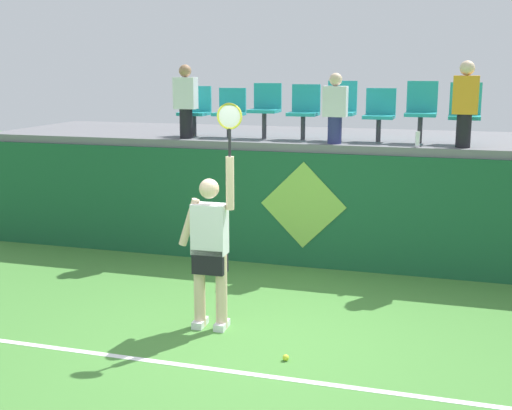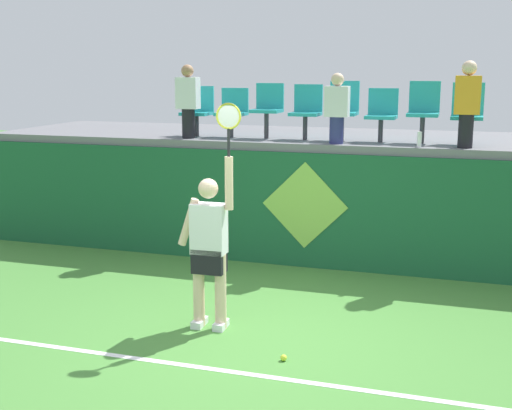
# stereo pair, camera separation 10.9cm
# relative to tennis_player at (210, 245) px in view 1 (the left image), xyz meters

# --- Properties ---
(ground_plane) EXTENTS (40.00, 40.00, 0.00)m
(ground_plane) POSITION_rel_tennis_player_xyz_m (0.54, -0.16, -0.96)
(ground_plane) COLOR #478438
(court_back_wall) EXTENTS (11.09, 0.20, 1.69)m
(court_back_wall) POSITION_rel_tennis_player_xyz_m (0.54, 2.74, -0.12)
(court_back_wall) COLOR #195633
(court_back_wall) RESTS_ON ground_plane
(spectator_platform) EXTENTS (11.09, 2.83, 0.12)m
(spectator_platform) POSITION_rel_tennis_player_xyz_m (0.54, 4.11, 0.79)
(spectator_platform) COLOR slate
(spectator_platform) RESTS_ON court_back_wall
(court_baseline_stripe) EXTENTS (9.98, 0.08, 0.01)m
(court_baseline_stripe) POSITION_rel_tennis_player_xyz_m (0.54, -1.03, -0.96)
(court_baseline_stripe) COLOR white
(court_baseline_stripe) RESTS_ON ground_plane
(tennis_player) EXTENTS (0.75, 0.27, 2.53)m
(tennis_player) POSITION_rel_tennis_player_xyz_m (0.00, 0.00, 0.00)
(tennis_player) COLOR white
(tennis_player) RESTS_ON ground_plane
(tennis_ball) EXTENTS (0.07, 0.07, 0.07)m
(tennis_ball) POSITION_rel_tennis_player_xyz_m (1.03, -0.63, -0.93)
(tennis_ball) COLOR #D1E533
(tennis_ball) RESTS_ON ground_plane
(water_bottle) EXTENTS (0.06, 0.06, 0.22)m
(water_bottle) POSITION_rel_tennis_player_xyz_m (2.01, 2.79, 0.96)
(water_bottle) COLOR white
(water_bottle) RESTS_ON spectator_platform
(stadium_chair_0) EXTENTS (0.44, 0.42, 0.79)m
(stadium_chair_0) POSITION_rel_tennis_player_xyz_m (-1.51, 3.39, 1.28)
(stadium_chair_0) COLOR #38383D
(stadium_chair_0) RESTS_ON spectator_platform
(stadium_chair_1) EXTENTS (0.44, 0.42, 0.76)m
(stadium_chair_1) POSITION_rel_tennis_player_xyz_m (-0.92, 3.38, 1.27)
(stadium_chair_1) COLOR #38383D
(stadium_chair_1) RESTS_ON spectator_platform
(stadium_chair_2) EXTENTS (0.44, 0.42, 0.84)m
(stadium_chair_2) POSITION_rel_tennis_player_xyz_m (-0.34, 3.38, 1.33)
(stadium_chair_2) COLOR #38383D
(stadium_chair_2) RESTS_ON spectator_platform
(stadium_chair_3) EXTENTS (0.44, 0.42, 0.83)m
(stadium_chair_3) POSITION_rel_tennis_player_xyz_m (0.27, 3.39, 1.31)
(stadium_chair_3) COLOR #38383D
(stadium_chair_3) RESTS_ON spectator_platform
(stadium_chair_4) EXTENTS (0.44, 0.42, 0.88)m
(stadium_chair_4) POSITION_rel_tennis_player_xyz_m (0.83, 3.39, 1.34)
(stadium_chair_4) COLOR #38383D
(stadium_chair_4) RESTS_ON spectator_platform
(stadium_chair_5) EXTENTS (0.44, 0.42, 0.78)m
(stadium_chair_5) POSITION_rel_tennis_player_xyz_m (1.41, 3.38, 1.28)
(stadium_chair_5) COLOR #38383D
(stadium_chair_5) RESTS_ON spectator_platform
(stadium_chair_6) EXTENTS (0.44, 0.42, 0.89)m
(stadium_chair_6) POSITION_rel_tennis_player_xyz_m (2.00, 3.39, 1.34)
(stadium_chair_6) COLOR #38383D
(stadium_chair_6) RESTS_ON spectator_platform
(stadium_chair_7) EXTENTS (0.44, 0.42, 0.87)m
(stadium_chair_7) POSITION_rel_tennis_player_xyz_m (2.61, 3.39, 1.32)
(stadium_chair_7) COLOR #38383D
(stadium_chair_7) RESTS_ON spectator_platform
(spectator_0) EXTENTS (0.34, 0.20, 1.01)m
(spectator_0) POSITION_rel_tennis_player_xyz_m (0.83, 2.91, 1.37)
(spectator_0) COLOR navy
(spectator_0) RESTS_ON spectator_platform
(spectator_1) EXTENTS (0.34, 0.20, 1.17)m
(spectator_1) POSITION_rel_tennis_player_xyz_m (2.61, 2.93, 1.46)
(spectator_1) COLOR black
(spectator_1) RESTS_ON spectator_platform
(spectator_2) EXTENTS (0.34, 0.20, 1.12)m
(spectator_2) POSITION_rel_tennis_player_xyz_m (-1.51, 2.98, 1.43)
(spectator_2) COLOR black
(spectator_2) RESTS_ON spectator_platform
(wall_signage_mount) EXTENTS (1.27, 0.01, 1.57)m
(wall_signage_mount) POSITION_rel_tennis_player_xyz_m (0.44, 2.64, -0.96)
(wall_signage_mount) COLOR #195633
(wall_signage_mount) RESTS_ON ground_plane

